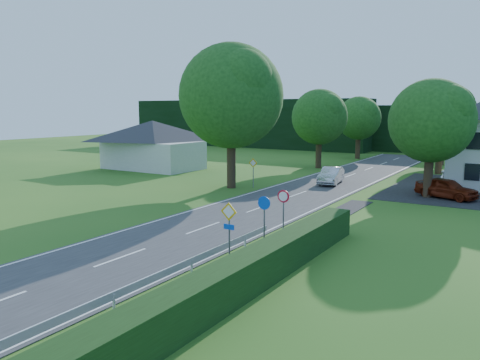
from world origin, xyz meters
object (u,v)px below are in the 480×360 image
Objects in this scene: moving_car at (331,176)px; motorcycle at (336,173)px; parked_car_red at (446,188)px; streetlight at (429,135)px; parked_car_silver_a at (475,176)px.

moving_car is 2.09× the size of motorcycle.
motorcycle is 11.15m from parked_car_red.
streetlight is 4.45m from parked_car_red.
parked_car_red is 7.47m from parked_car_silver_a.
motorcycle is 0.42× the size of parked_car_silver_a.
streetlight reaches higher than parked_car_silver_a.
motorcycle is 11.48m from parked_car_silver_a.
parked_car_silver_a is at bearing 63.29° from streetlight.
parked_car_silver_a reaches higher than parked_car_red.
moving_car is 11.91m from parked_car_silver_a.
parked_car_silver_a is (1.10, 7.39, 0.08)m from parked_car_red.
moving_car is at bearing -95.94° from motorcycle.
parked_car_red is at bearing -47.27° from streetlight.
moving_car reaches higher than motorcycle.
streetlight is 9.70m from motorcycle.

